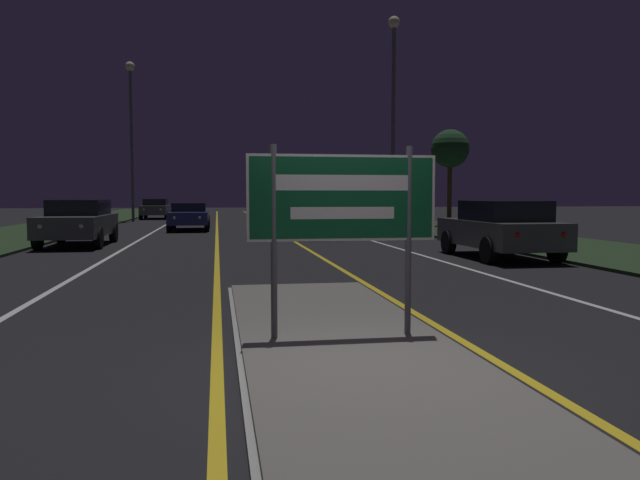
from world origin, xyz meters
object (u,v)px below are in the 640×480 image
highway_sign (342,205)px  car_receding_0 (500,228)px  car_approaching_2 (156,208)px  streetlight_left_far (131,115)px  car_receding_1 (311,217)px  car_approaching_1 (189,215)px  car_approaching_0 (78,221)px  streetlight_right_near (393,94)px

highway_sign → car_receding_0: 10.51m
car_approaching_2 → highway_sign: bearing=-81.7°
streetlight_left_far → car_receding_1: bearing=-61.5°
car_receding_0 → car_receding_1: (-3.65, 9.17, -0.02)m
highway_sign → car_receding_0: highway_sign is taller
streetlight_left_far → car_receding_1: size_ratio=2.11×
car_approaching_1 → car_approaching_0: bearing=-110.0°
streetlight_left_far → car_approaching_1: streetlight_left_far is taller
car_receding_1 → car_approaching_0: size_ratio=1.01×
streetlight_right_near → car_receding_0: 13.26m
streetlight_left_far → car_approaching_0: (0.76, -19.41, -5.91)m
streetlight_right_near → car_approaching_1: bearing=162.7°
car_approaching_1 → highway_sign: bearing=-83.6°
highway_sign → car_approaching_2: highway_sign is taller
streetlight_left_far → car_approaching_0: streetlight_left_far is taller
highway_sign → car_approaching_1: bearing=96.4°
car_approaching_2 → car_receding_1: bearing=-69.2°
highway_sign → streetlight_left_far: size_ratio=0.21×
highway_sign → car_receding_1: size_ratio=0.44×
car_receding_0 → car_approaching_0: car_receding_0 is taller
highway_sign → streetlight_right_near: size_ratio=0.22×
streetlight_left_far → car_receding_0: streetlight_left_far is taller
car_receding_0 → car_approaching_1: bearing=119.9°
car_receding_1 → car_approaching_1: bearing=130.6°
highway_sign → streetlight_right_near: (6.52, 20.73, 4.63)m
highway_sign → streetlight_left_far: streetlight_left_far is taller
car_approaching_0 → car_approaching_2: size_ratio=0.97×
car_approaching_1 → car_approaching_2: bearing=101.1°
car_approaching_1 → car_approaching_2: 15.46m
car_receding_0 → car_approaching_0: size_ratio=0.92×
car_approaching_0 → car_approaching_1: bearing=70.0°
car_approaching_2 → streetlight_left_far: bearing=-102.0°
highway_sign → car_receding_1: 17.96m
car_receding_1 → car_approaching_1: car_receding_1 is taller
streetlight_left_far → car_approaching_2: bearing=78.0°
car_receding_0 → car_receding_1: 9.87m
streetlight_left_far → streetlight_right_near: size_ratio=1.04×
streetlight_left_far → highway_sign: bearing=-79.1°
highway_sign → car_approaching_1: highway_sign is taller
streetlight_right_near → car_approaching_1: streetlight_right_near is taller
streetlight_left_far → car_receding_0: bearing=-63.8°
streetlight_right_near → car_approaching_1: size_ratio=2.04×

